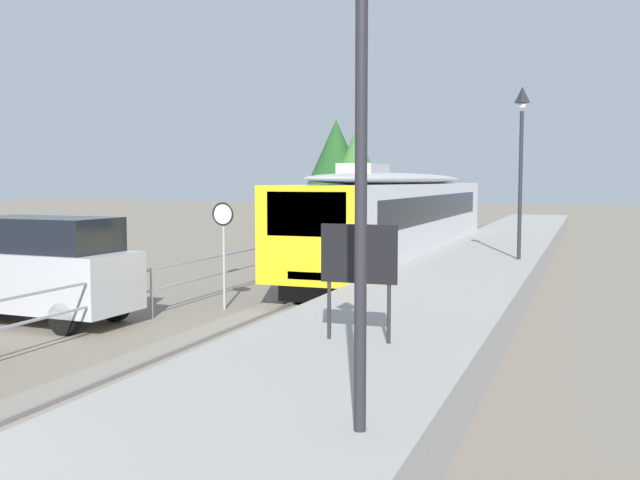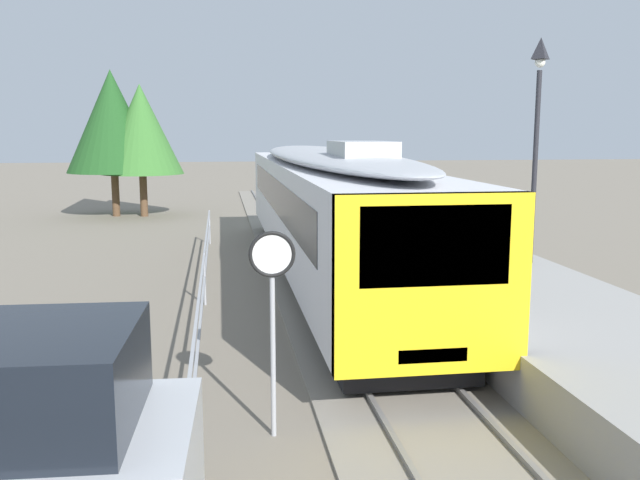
{
  "view_description": "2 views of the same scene",
  "coord_description": "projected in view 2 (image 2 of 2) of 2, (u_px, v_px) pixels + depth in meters",
  "views": [
    {
      "loc": [
        6.68,
        -3.11,
        3.37
      ],
      "look_at": [
        0.0,
        14.91,
        1.8
      ],
      "focal_mm": 41.1,
      "sensor_mm": 36.0,
      "label": 1
    },
    {
      "loc": [
        -2.89,
        5.19,
        4.05
      ],
      "look_at": [
        -1.0,
        17.91,
        2.0
      ],
      "focal_mm": 37.81,
      "sensor_mm": 36.0,
      "label": 2
    }
  ],
  "objects": [
    {
      "name": "ground_plane",
      "position": [
        218.0,
        295.0,
        17.04
      ],
      "size": [
        160.0,
        160.0,
        0.0
      ],
      "primitive_type": "plane",
      "color": "slate"
    },
    {
      "name": "track_rails",
      "position": [
        335.0,
        289.0,
        17.47
      ],
      "size": [
        3.2,
        60.0,
        0.14
      ],
      "color": "gray",
      "rests_on": "ground"
    },
    {
      "name": "commuter_train",
      "position": [
        325.0,
        202.0,
        18.76
      ],
      "size": [
        2.82,
        19.74,
        3.74
      ],
      "color": "silver",
      "rests_on": "track_rails"
    },
    {
      "name": "station_platform",
      "position": [
        455.0,
        270.0,
        17.88
      ],
      "size": [
        3.9,
        60.0,
        0.9
      ],
      "primitive_type": "cube",
      "color": "#999691",
      "rests_on": "ground"
    },
    {
      "name": "platform_lamp_mid_platform",
      "position": [
        538.0,
        108.0,
        15.92
      ],
      "size": [
        0.34,
        0.34,
        5.35
      ],
      "color": "#232328",
      "rests_on": "station_platform"
    },
    {
      "name": "speed_limit_sign",
      "position": [
        272.0,
        283.0,
        8.76
      ],
      "size": [
        0.61,
        0.1,
        2.81
      ],
      "color": "#9EA0A5",
      "rests_on": "ground"
    },
    {
      "name": "carpark_fence",
      "position": [
        187.0,
        435.0,
        7.09
      ],
      "size": [
        0.06,
        36.06,
        1.25
      ],
      "color": "#9EA0A5",
      "rests_on": "ground"
    },
    {
      "name": "tree_behind_carpark",
      "position": [
        112.0,
        122.0,
        32.37
      ],
      "size": [
        4.42,
        4.42,
        7.04
      ],
      "color": "brown",
      "rests_on": "ground"
    },
    {
      "name": "tree_behind_station_far",
      "position": [
        141.0,
        129.0,
        32.35
      ],
      "size": [
        3.97,
        3.97,
        6.36
      ],
      "color": "brown",
      "rests_on": "ground"
    }
  ]
}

